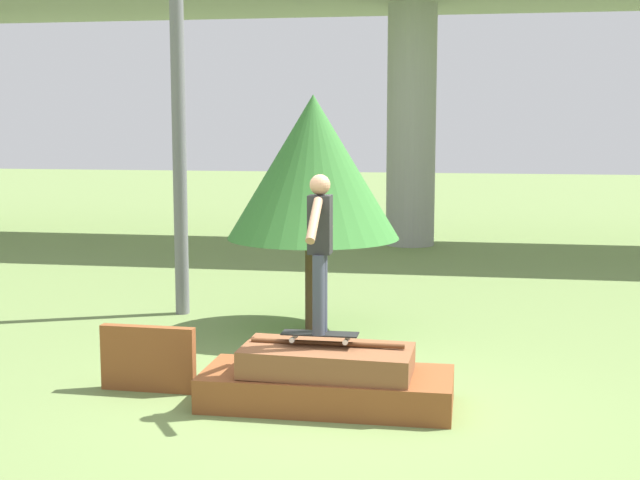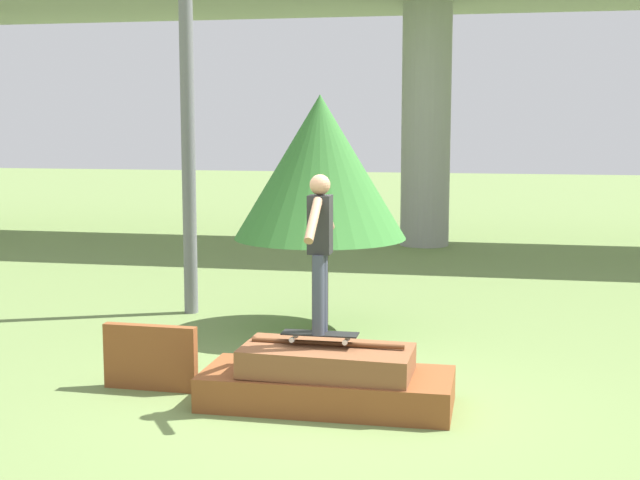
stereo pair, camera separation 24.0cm
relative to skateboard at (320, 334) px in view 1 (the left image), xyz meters
The scene contains 8 objects.
ground_plane 0.73m from the skateboard, 27.28° to the left, with size 80.00×80.00×0.00m, color olive.
scrap_pile 0.47m from the skateboard, 14.49° to the left, with size 2.48×1.02×0.66m.
scrap_plank_loose 1.91m from the skateboard, behind, with size 1.02×0.15×0.69m.
skateboard is the anchor object (origin of this frame).
skater 0.91m from the skateboard, 14.04° to the right, with size 0.22×1.15×1.56m.
highway_overpass 12.61m from the skateboard, 89.68° to the left, with size 44.00×4.53×5.98m.
utility_pole 5.94m from the skateboard, 125.01° to the left, with size 1.30×0.20×8.39m.
tree_behind_left 3.56m from the skateboard, 101.31° to the left, with size 2.30×2.30×3.16m.
Camera 1 is at (1.38, -8.47, 2.82)m, focal length 50.00 mm.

